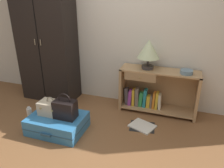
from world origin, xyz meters
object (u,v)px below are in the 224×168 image
open_book_on_floor (142,126)px  bowl (186,72)px  suitcase_large (58,123)px  bottle (30,114)px  bookshelf (154,91)px  train_case (51,108)px  table_lamp (149,50)px  handbag (65,109)px  wardrobe (47,39)px

open_book_on_floor → bowl: bearing=43.2°
suitcase_large → bowl: bearing=30.2°
bottle → bookshelf: bearing=27.9°
suitcase_large → bottle: 0.52m
train_case → suitcase_large: bearing=-17.8°
bowl → open_book_on_floor: bearing=-136.8°
bookshelf → bowl: (0.42, -0.05, 0.38)m
table_lamp → bottle: bearing=-150.4°
handbag → bottle: 0.69m
handbag → open_book_on_floor: bearing=24.8°
train_case → bottle: 0.47m
wardrobe → bowl: bearing=0.4°
bowl → bottle: bowl is taller
bowl → handbag: bearing=-147.9°
wardrobe → bowl: 2.21m
table_lamp → bowl: table_lamp is taller
train_case → table_lamp: bearing=39.8°
bottle → wardrobe: bearing=99.1°
table_lamp → handbag: (-0.87, -0.93, -0.61)m
bowl → bottle: 2.29m
table_lamp → train_case: table_lamp is taller
handbag → open_book_on_floor: size_ratio=0.87×
bookshelf → bowl: bearing=-6.7°
train_case → open_book_on_floor: (1.15, 0.41, -0.30)m
suitcase_large → open_book_on_floor: bearing=22.7°
bowl → handbag: (-1.42, -0.89, -0.36)m
suitcase_large → train_case: bearing=162.2°
suitcase_large → handbag: (0.13, 0.01, 0.23)m
bottle → open_book_on_floor: (1.57, 0.36, -0.10)m
wardrobe → handbag: wardrobe is taller
train_case → handbag: bearing=-4.4°
bookshelf → train_case: (-1.22, -0.92, -0.01)m
bookshelf → suitcase_large: bookshelf is taller
train_case → bowl: bearing=27.9°
open_book_on_floor → table_lamp: bearing=96.9°
wardrobe → train_case: wardrobe is taller
table_lamp → bookshelf: bearing=4.0°
handbag → bottle: size_ratio=1.54×
bookshelf → train_case: bookshelf is taller
wardrobe → table_lamp: size_ratio=4.76×
train_case → open_book_on_floor: size_ratio=0.78×
wardrobe → open_book_on_floor: bearing=-14.6°
handbag → open_book_on_floor: 1.08m
bookshelf → suitcase_large: size_ratio=1.58×
suitcase_large → bottle: bearing=170.7°
bookshelf → handbag: 1.37m
wardrobe → bookshelf: wardrobe is taller
suitcase_large → wardrobe: bearing=125.7°
wardrobe → bottle: bearing=-80.9°
bowl → open_book_on_floor: 0.96m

